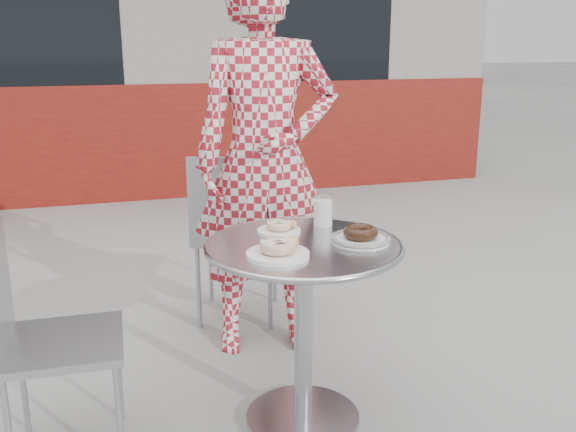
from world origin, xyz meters
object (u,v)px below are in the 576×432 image
object	(u,v)px
plate_far	(280,228)
milk_cup	(323,212)
chair_far	(238,267)
plate_checker	(361,237)
plate_near	(279,250)
bistro_table	(304,289)
chair_left	(64,388)
seated_person	(266,161)

from	to	relation	value
plate_far	milk_cup	xyz separation A→B (m)	(0.18, 0.03, 0.04)
chair_far	plate_checker	xyz separation A→B (m)	(0.22, -1.04, 0.45)
milk_cup	plate_near	bearing A→B (deg)	-131.24
plate_far	milk_cup	distance (m)	0.19
bistro_table	plate_checker	size ratio (longest dim) A/B	3.34
chair_left	plate_checker	size ratio (longest dim) A/B	3.86
chair_far	plate_near	size ratio (longest dim) A/B	4.16
seated_person	plate_checker	xyz separation A→B (m)	(0.16, -0.70, -0.15)
seated_person	plate_far	distance (m)	0.54
bistro_table	chair_left	world-z (taller)	chair_left
seated_person	chair_far	bearing A→B (deg)	108.21
chair_far	milk_cup	distance (m)	0.96
bistro_table	plate_checker	bearing A→B (deg)	-11.00
plate_near	milk_cup	world-z (taller)	milk_cup
plate_far	plate_checker	bearing A→B (deg)	-38.20
chair_left	seated_person	distance (m)	1.22
seated_person	bistro_table	bearing A→B (deg)	-85.16
plate_near	milk_cup	xyz separation A→B (m)	(0.25, 0.29, 0.03)
plate_near	plate_far	bearing A→B (deg)	73.52
seated_person	plate_near	distance (m)	0.79
plate_near	plate_checker	distance (m)	0.32
bistro_table	chair_left	size ratio (longest dim) A/B	0.87
plate_near	plate_checker	xyz separation A→B (m)	(0.31, 0.07, -0.00)
chair_left	plate_near	bearing A→B (deg)	-100.97
chair_left	plate_checker	xyz separation A→B (m)	(1.02, -0.09, 0.47)
seated_person	plate_checker	size ratio (longest dim) A/B	8.22
bistro_table	chair_far	world-z (taller)	chair_far
chair_far	chair_left	world-z (taller)	chair_far
plate_near	milk_cup	bearing A→B (deg)	48.76
chair_left	milk_cup	bearing A→B (deg)	-80.64
chair_far	milk_cup	bearing A→B (deg)	120.15
plate_checker	plate_near	bearing A→B (deg)	-167.98
milk_cup	plate_far	bearing A→B (deg)	-168.89
bistro_table	plate_near	xyz separation A→B (m)	(-0.12, -0.10, 0.19)
plate_far	plate_near	distance (m)	0.26
chair_left	plate_near	xyz separation A→B (m)	(0.71, -0.16, 0.47)
chair_far	chair_left	xyz separation A→B (m)	(-0.80, -0.95, -0.01)
plate_far	chair_far	bearing A→B (deg)	88.60
bistro_table	plate_far	world-z (taller)	plate_far
seated_person	milk_cup	size ratio (longest dim) A/B	14.77
plate_far	milk_cup	bearing A→B (deg)	11.11
chair_far	plate_far	distance (m)	0.96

